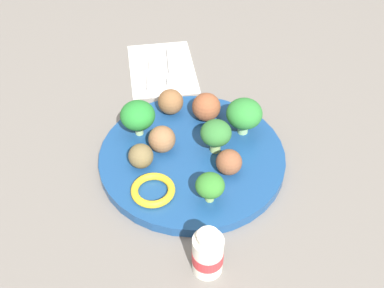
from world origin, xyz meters
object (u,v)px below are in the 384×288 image
Objects in this scene: meatball_back_right at (206,107)px; meatball_far_rim at (162,139)px; broccoli_floret_center at (138,116)px; napkin at (162,68)px; broccoli_floret_mid_right at (215,132)px; plate at (192,157)px; meatball_front_left at (141,156)px; fork at (171,67)px; broccoli_floret_mid_left at (244,114)px; pepper_ring_front_right at (153,190)px; knife at (152,69)px; yogurt_bottle at (208,254)px; broccoli_floret_back_left at (210,186)px; meatball_mid_left at (229,162)px; meatball_near_rim at (171,102)px.

meatball_far_rim is (0.06, -0.08, -0.00)m from meatball_back_right.
broccoli_floret_center reaches higher than napkin.
broccoli_floret_center is at bearing -117.63° from broccoli_floret_mid_right.
meatball_front_left reaches higher than plate.
meatball_far_rim is at bearing -13.31° from fork.
broccoli_floret_mid_left is (0.03, 0.16, 0.00)m from broccoli_floret_center.
broccoli_floret_center is 0.21m from napkin.
meatball_far_rim is at bearing -84.56° from broccoli_floret_mid_left.
meatball_far_rim reaches higher than pepper_ring_front_right.
yogurt_bottle is at bearing 0.86° from knife.
broccoli_floret_mid_left is 0.07m from meatball_back_right.
napkin is at bearing -178.51° from plate.
plate is at bearing -176.55° from broccoli_floret_back_left.
meatball_back_right reaches higher than fork.
meatball_far_rim is 0.04m from meatball_front_left.
napkin is (-0.26, 0.07, -0.03)m from meatball_front_left.
fork is 0.83× the size of knife.
meatball_mid_left is 0.26× the size of knife.
broccoli_floret_center is 0.13m from pepper_ring_front_right.
meatball_mid_left is 0.31× the size of fork.
broccoli_floret_center is 0.11m from meatball_back_right.
napkin is at bearing -116.82° from fork.
pepper_ring_front_right is at bearing -81.01° from meatball_mid_left.
meatball_mid_left is at bearing -29.53° from broccoli_floret_mid_left.
meatball_far_rim is (-0.02, -0.04, 0.03)m from plate.
pepper_ring_front_right is at bearing -157.94° from yogurt_bottle.
broccoli_floret_mid_left is 0.24m from napkin.
plate is 2.31× the size of fork.
plate is 0.19m from yogurt_bottle.
yogurt_bottle is (0.22, -0.11, -0.02)m from broccoli_floret_mid_left.
meatball_back_right is 0.74× the size of pepper_ring_front_right.
broccoli_floret_mid_right reaches higher than meatball_back_right.
yogurt_bottle is (0.43, -0.01, 0.03)m from napkin.
broccoli_floret_center reaches higher than broccoli_floret_mid_right.
fork is at bearing -170.21° from meatball_back_right.
meatball_near_rim is at bearing 179.00° from yogurt_bottle.
fork is (-0.21, -0.08, -0.05)m from broccoli_floret_mid_left.
yogurt_bottle is (0.12, 0.05, 0.01)m from pepper_ring_front_right.
yogurt_bottle reaches higher than meatball_far_rim.
broccoli_floret_mid_left reaches higher than knife.
meatball_far_rim is 0.34× the size of fork.
broccoli_floret_mid_right is 0.20m from yogurt_bottle.
meatball_near_rim is 0.18m from pepper_ring_front_right.
broccoli_floret_back_left is 0.12m from meatball_far_rim.
yogurt_bottle reaches higher than meatball_near_rim.
napkin is 0.44m from yogurt_bottle.
yogurt_bottle is at bearing -24.46° from meatball_mid_left.
broccoli_floret_center is at bearing -132.66° from meatball_mid_left.
broccoli_floret_center is 0.17m from broccoli_floret_back_left.
napkin is at bearing 164.66° from meatball_front_left.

